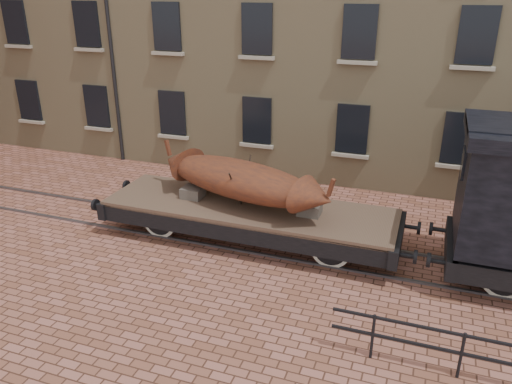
% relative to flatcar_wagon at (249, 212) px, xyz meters
% --- Properties ---
extents(ground, '(90.00, 90.00, 0.00)m').
position_rel_flatcar_wagon_xyz_m(ground, '(0.97, -0.00, -0.87)').
color(ground, brown).
extents(rail_track, '(30.00, 1.52, 0.06)m').
position_rel_flatcar_wagon_xyz_m(rail_track, '(0.97, -0.00, -0.84)').
color(rail_track, '#59595E').
rests_on(rail_track, ground).
extents(flatcar_wagon, '(9.21, 2.50, 1.39)m').
position_rel_flatcar_wagon_xyz_m(flatcar_wagon, '(0.00, 0.00, 0.00)').
color(flatcar_wagon, '#4D3627').
rests_on(flatcar_wagon, ground).
extents(iron_boat, '(5.65, 2.87, 1.40)m').
position_rel_flatcar_wagon_xyz_m(iron_boat, '(-0.24, -0.00, 0.96)').
color(iron_boat, maroon).
rests_on(iron_boat, flatcar_wagon).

